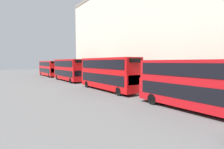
{
  "coord_description": "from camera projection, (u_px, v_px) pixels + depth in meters",
  "views": [
    {
      "loc": [
        -11.73,
        -1.92,
        3.93
      ],
      "look_at": [
        0.48,
        15.45,
        2.4
      ],
      "focal_mm": 28.0,
      "sensor_mm": 36.0,
      "label": 1
    }
  ],
  "objects": [
    {
      "name": "bus_third_in_queue",
      "position": [
        69.0,
        69.0,
        35.95
      ],
      "size": [
        2.59,
        11.14,
        4.44
      ],
      "color": "#B20C0F",
      "rests_on": "ground"
    },
    {
      "name": "bus_trailing",
      "position": [
        49.0,
        68.0,
        47.81
      ],
      "size": [
        2.59,
        11.39,
        4.17
      ],
      "color": "red",
      "rests_on": "ground"
    },
    {
      "name": "pedestrian",
      "position": [
        59.0,
        74.0,
        47.89
      ],
      "size": [
        0.36,
        0.36,
        1.61
      ],
      "color": "#334C6B",
      "rests_on": "ground"
    },
    {
      "name": "bus_leading",
      "position": [
        204.0,
        84.0,
        13.26
      ],
      "size": [
        2.59,
        11.42,
        4.1
      ],
      "color": "#A80F14",
      "rests_on": "ground"
    },
    {
      "name": "bus_second_in_queue",
      "position": [
        108.0,
        73.0,
        24.05
      ],
      "size": [
        2.59,
        11.26,
        4.48
      ],
      "color": "#B20C0F",
      "rests_on": "ground"
    }
  ]
}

